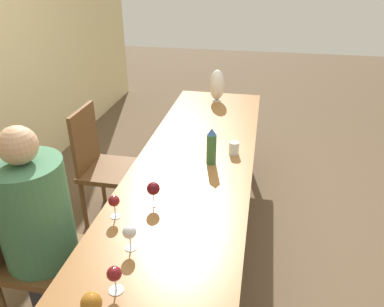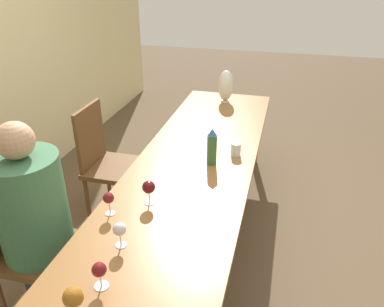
# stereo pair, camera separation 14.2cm
# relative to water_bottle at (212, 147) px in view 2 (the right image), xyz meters

# --- Properties ---
(ground_plane) EXTENTS (14.00, 14.00, 0.00)m
(ground_plane) POSITION_rel_water_bottle_xyz_m (-0.00, 0.12, -0.85)
(ground_plane) COLOR brown
(dining_table) EXTENTS (3.07, 0.82, 0.72)m
(dining_table) POSITION_rel_water_bottle_xyz_m (-0.00, 0.12, -0.19)
(dining_table) COLOR #936033
(dining_table) RESTS_ON ground_plane
(water_bottle) EXTENTS (0.07, 0.07, 0.26)m
(water_bottle) POSITION_rel_water_bottle_xyz_m (0.00, 0.00, 0.00)
(water_bottle) COLOR #336638
(water_bottle) RESTS_ON dining_table
(water_tumbler) EXTENTS (0.07, 0.07, 0.09)m
(water_tumbler) POSITION_rel_water_bottle_xyz_m (0.17, -0.14, -0.08)
(water_tumbler) COLOR silver
(water_tumbler) RESTS_ON dining_table
(vase) EXTENTS (0.15, 0.15, 0.32)m
(vase) POSITION_rel_water_bottle_xyz_m (1.27, 0.13, 0.03)
(vase) COLOR silver
(vase) RESTS_ON dining_table
(wine_glass_0) EXTENTS (0.08, 0.08, 0.15)m
(wine_glass_0) POSITION_rel_water_bottle_xyz_m (-0.55, 0.25, -0.02)
(wine_glass_0) COLOR silver
(wine_glass_0) RESTS_ON dining_table
(wine_glass_1) EXTENTS (0.07, 0.07, 0.13)m
(wine_glass_1) POSITION_rel_water_bottle_xyz_m (-0.93, 0.26, -0.03)
(wine_glass_1) COLOR silver
(wine_glass_1) RESTS_ON dining_table
(wine_glass_2) EXTENTS (0.08, 0.08, 0.14)m
(wine_glass_2) POSITION_rel_water_bottle_xyz_m (-1.35, 0.26, -0.03)
(wine_glass_2) COLOR silver
(wine_glass_2) RESTS_ON dining_table
(wine_glass_3) EXTENTS (0.07, 0.07, 0.13)m
(wine_glass_3) POSITION_rel_water_bottle_xyz_m (-1.19, 0.23, -0.04)
(wine_glass_3) COLOR silver
(wine_glass_3) RESTS_ON dining_table
(wine_glass_4) EXTENTS (0.06, 0.06, 0.13)m
(wine_glass_4) POSITION_rel_water_bottle_xyz_m (-0.70, 0.43, -0.03)
(wine_glass_4) COLOR silver
(wine_glass_4) RESTS_ON dining_table
(chair_near) EXTENTS (0.44, 0.44, 0.97)m
(chair_near) POSITION_rel_water_bottle_xyz_m (-0.83, 0.91, -0.33)
(chair_near) COLOR brown
(chair_near) RESTS_ON ground_plane
(chair_far) EXTENTS (0.44, 0.44, 0.97)m
(chair_far) POSITION_rel_water_bottle_xyz_m (0.20, 0.91, -0.33)
(chair_far) COLOR brown
(chair_far) RESTS_ON ground_plane
(person_near) EXTENTS (0.39, 0.39, 1.28)m
(person_near) POSITION_rel_water_bottle_xyz_m (-0.83, 0.82, -0.17)
(person_near) COLOR #2D2D38
(person_near) RESTS_ON ground_plane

